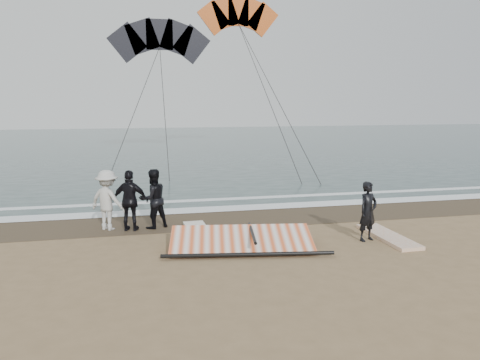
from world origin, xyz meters
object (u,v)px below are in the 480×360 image
(board_white, at_px, (388,236))
(board_cream, at_px, (199,232))
(man_main, at_px, (368,211))
(sail_rig, at_px, (238,241))

(board_white, distance_m, board_cream, 5.66)
(man_main, distance_m, board_cream, 5.06)
(board_white, height_order, board_cream, same)
(man_main, bearing_deg, board_cream, 139.92)
(man_main, xyz_separation_m, board_cream, (-4.70, 1.69, -0.82))
(man_main, bearing_deg, sail_rig, 158.14)
(board_cream, distance_m, sail_rig, 1.82)
(board_cream, bearing_deg, board_white, -19.23)
(board_cream, relative_size, sail_rig, 0.55)
(man_main, bearing_deg, board_white, -14.52)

